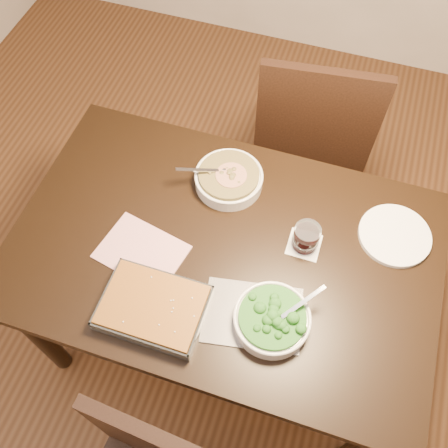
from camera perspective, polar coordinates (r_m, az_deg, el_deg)
name	(u,v)px	position (r m, az deg, el deg)	size (l,w,h in m)	color
ground	(224,326)	(2.32, -0.01, -11.59)	(4.00, 4.00, 0.00)	#422512
table	(224,261)	(1.72, -0.02, -4.27)	(1.40, 0.90, 0.75)	black
magazine_a	(142,252)	(1.65, -9.39, -3.14)	(0.27, 0.20, 0.01)	#C33757
magazine_b	(252,315)	(1.54, 3.27, -10.33)	(0.30, 0.21, 0.01)	#2B2A32
coaster	(304,245)	(1.66, 9.12, -2.35)	(0.10, 0.10, 0.00)	white
stew_bowl	(229,178)	(1.75, 0.55, 5.23)	(0.25, 0.24, 0.09)	white
broccoli_bowl	(272,319)	(1.51, 5.50, -10.77)	(0.23, 0.23, 0.09)	white
baking_dish	(153,307)	(1.53, -8.08, -9.41)	(0.31, 0.23, 0.06)	silver
wine_tumbler	(306,237)	(1.62, 9.37, -1.48)	(0.09, 0.09, 0.10)	black
dinner_plate	(395,235)	(1.74, 18.91, -1.24)	(0.24, 0.24, 0.02)	white
chair_far	(313,130)	(2.22, 10.10, 10.49)	(0.52, 0.52, 1.00)	black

